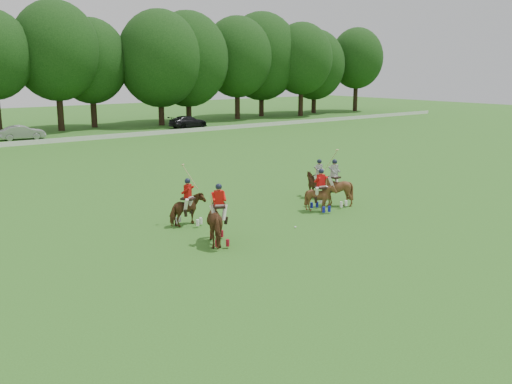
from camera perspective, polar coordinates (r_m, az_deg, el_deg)
ground at (r=23.10m, az=5.75°, el=-5.27°), size 180.00×180.00×0.00m
boundary_rail at (r=56.44m, az=-21.81°, el=4.61°), size 120.00×0.10×0.44m
car_mid at (r=60.91m, az=-22.34°, el=5.52°), size 4.37×1.99×1.39m
car_right at (r=68.37m, az=-6.80°, el=7.00°), size 4.86×2.25×1.38m
polo_red_a at (r=22.92m, az=-3.70°, el=-3.00°), size 1.75×2.33×2.48m
polo_red_b at (r=25.71m, az=-6.79°, el=-1.72°), size 1.86×1.80×2.70m
polo_red_c at (r=28.22m, az=6.48°, el=-0.46°), size 1.30×1.42×2.14m
polo_stripe_a at (r=31.24m, az=6.30°, el=0.79°), size 1.26×1.79×2.12m
polo_stripe_b at (r=29.37m, az=7.79°, el=0.29°), size 1.62×1.76×2.97m
polo_ball at (r=25.37m, az=3.95°, el=-3.52°), size 0.09×0.09×0.09m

